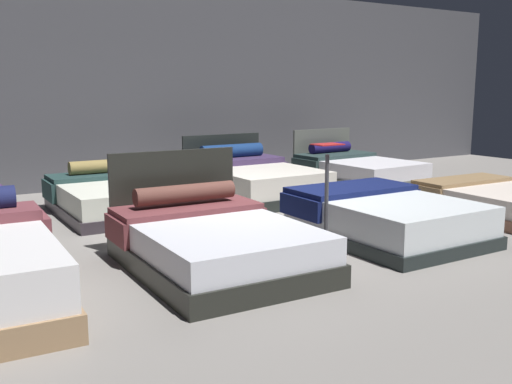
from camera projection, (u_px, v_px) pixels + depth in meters
ground_plane at (250, 229)px, 7.11m from camera, size 18.00×18.00×0.02m
showroom_back_wall at (132, 84)px, 10.10m from camera, size 18.00×0.06×3.50m
bed_1 at (213, 242)px, 5.52m from camera, size 1.57×2.12×1.03m
bed_2 at (384, 217)px, 6.61m from camera, size 1.59×2.02×0.52m
bed_3 at (501, 202)px, 7.79m from camera, size 1.57×1.99×0.42m
bed_5 at (117, 197)px, 7.97m from camera, size 1.60×2.01×0.67m
bed_6 at (252, 180)px, 9.13m from camera, size 1.67×2.18×0.92m
bed_7 at (357, 171)px, 10.29m from camera, size 1.58×2.14×0.93m
price_sign at (326, 214)px, 5.80m from camera, size 0.28×0.24×1.15m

